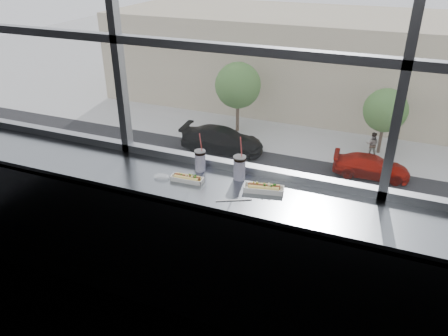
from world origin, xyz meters
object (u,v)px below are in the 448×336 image
at_px(soda_cup_right, 239,167).
at_px(tree_left, 238,85).
at_px(hotdog_tray_left, 187,178).
at_px(hotdog_tray_right, 264,188).
at_px(loose_straw, 234,200).
at_px(car_near_a, 132,182).
at_px(pedestrian_b, 373,142).
at_px(car_near_b, 207,197).
at_px(tree_center, 385,110).
at_px(soda_cup_left, 200,160).
at_px(wrapper, 162,176).
at_px(car_far_b, 372,163).
at_px(car_near_c, 315,219).
at_px(car_far_a, 222,136).

xyz_separation_m(soda_cup_right, tree_left, (-10.35, 28.12, -8.41)).
xyz_separation_m(hotdog_tray_left, hotdog_tray_right, (0.55, 0.07, 0.00)).
relative_size(hotdog_tray_right, loose_straw, 1.19).
bearing_deg(car_near_a, loose_straw, -143.71).
bearing_deg(tree_left, pedestrian_b, -4.33).
distance_m(loose_straw, car_near_b, 21.19).
height_order(loose_straw, tree_center, loose_straw).
bearing_deg(car_near_b, soda_cup_left, -153.08).
height_order(hotdog_tray_left, loose_straw, hotdog_tray_left).
bearing_deg(loose_straw, wrapper, 144.30).
xyz_separation_m(hotdog_tray_right, soda_cup_left, (-0.54, 0.12, 0.06)).
distance_m(soda_cup_left, soda_cup_right, 0.32).
xyz_separation_m(wrapper, pedestrian_b, (0.63, 27.53, -11.00)).
bearing_deg(hotdog_tray_right, soda_cup_left, 155.94).
bearing_deg(car_far_b, soda_cup_left, 174.04).
distance_m(soda_cup_left, car_near_c, 19.57).
relative_size(soda_cup_left, car_far_a, 0.04).
relative_size(loose_straw, car_far_b, 0.04).
height_order(car_far_b, car_near_b, car_near_b).
distance_m(soda_cup_left, tree_center, 29.51).
bearing_deg(car_near_b, tree_center, -31.87).
xyz_separation_m(hotdog_tray_left, car_near_a, (-12.16, 16.30, -11.05)).
xyz_separation_m(hotdog_tray_left, car_far_b, (0.70, 24.30, -11.13)).
bearing_deg(pedestrian_b, car_far_a, 17.58).
height_order(soda_cup_left, car_far_a, soda_cup_left).
bearing_deg(pedestrian_b, car_far_b, 94.61).
relative_size(hotdog_tray_left, pedestrian_b, 0.11).
relative_size(soda_cup_left, car_far_b, 0.06).
xyz_separation_m(hotdog_tray_right, tree_center, (0.35, 28.23, -8.88)).
bearing_deg(car_far_b, car_near_c, 161.40).
xyz_separation_m(car_near_c, pedestrian_b, (1.77, 11.21, -0.04)).
bearing_deg(car_far_b, pedestrian_b, 0.27).
distance_m(hotdog_tray_right, soda_cup_right, 0.26).
height_order(soda_cup_right, car_near_c, soda_cup_right).
relative_size(wrapper, car_near_b, 0.02).
distance_m(tree_left, tree_center, 10.93).
height_order(hotdog_tray_left, hotdog_tray_right, hotdog_tray_right).
bearing_deg(pedestrian_b, car_near_b, 55.37).
xyz_separation_m(hotdog_tray_right, wrapper, (-0.75, -0.09, -0.01)).
bearing_deg(wrapper, tree_left, 109.13).
bearing_deg(car_far_a, tree_center, -73.35).
relative_size(hotdog_tray_left, hotdog_tray_right, 0.85).
bearing_deg(car_near_a, pedestrian_b, -49.46).
height_order(hotdog_tray_right, wrapper, hotdog_tray_right).
relative_size(car_near_c, pedestrian_b, 3.07).
xyz_separation_m(soda_cup_right, loose_straw, (0.07, -0.30, -0.10)).
xyz_separation_m(wrapper, car_near_b, (-7.11, 16.32, -10.96)).
bearing_deg(car_near_c, tree_left, 43.66).
bearing_deg(tree_center, soda_cup_right, -91.15).
bearing_deg(wrapper, car_far_a, 111.33).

